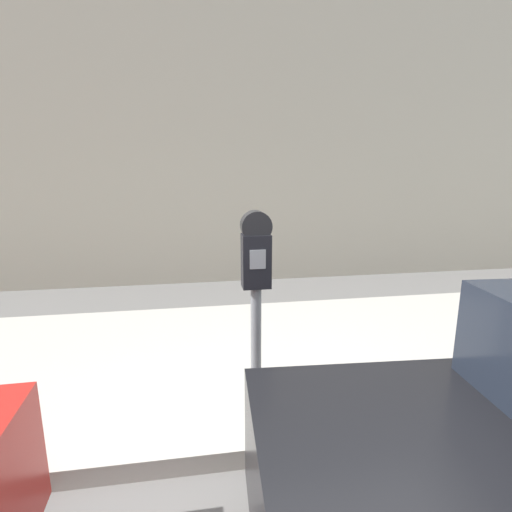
{
  "coord_description": "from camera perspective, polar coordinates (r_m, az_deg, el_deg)",
  "views": [
    {
      "loc": [
        -0.66,
        -1.46,
        1.99
      ],
      "look_at": [
        -0.23,
        1.21,
        1.37
      ],
      "focal_mm": 28.0,
      "sensor_mm": 36.0,
      "label": 1
    }
  ],
  "objects": [
    {
      "name": "parking_meter",
      "position": [
        2.82,
        0.0,
        -3.32
      ],
      "size": [
        0.21,
        0.15,
        1.54
      ],
      "color": "slate",
      "rests_on": "sidewalk"
    },
    {
      "name": "sidewalk",
      "position": [
        4.18,
        0.91,
        -14.32
      ],
      "size": [
        24.0,
        2.8,
        0.14
      ],
      "color": "#BCB7AD",
      "rests_on": "ground_plane"
    },
    {
      "name": "building_facade",
      "position": [
        6.87,
        -3.83,
        16.81
      ],
      "size": [
        24.0,
        0.3,
        4.91
      ],
      "color": "beige",
      "rests_on": "ground_plane"
    }
  ]
}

